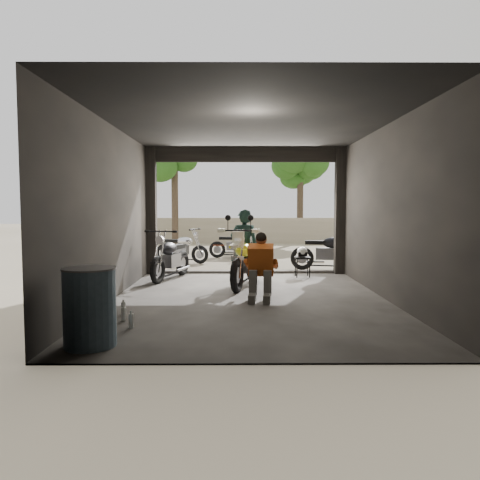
{
  "coord_description": "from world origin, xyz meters",
  "views": [
    {
      "loc": [
        -0.22,
        -8.44,
        1.7
      ],
      "look_at": [
        -0.16,
        0.6,
        1.07
      ],
      "focal_mm": 35.0,
      "sensor_mm": 36.0,
      "label": 1
    }
  ],
  "objects_px": {
    "helmet": "(302,252)",
    "outside_bike_b": "(236,242)",
    "outside_bike_c": "(329,248)",
    "left_bike": "(171,255)",
    "main_bike": "(245,257)",
    "rider": "(244,248)",
    "mechanic": "(260,268)",
    "sign_post": "(350,204)",
    "outside_bike_a": "(181,246)",
    "oil_drum": "(90,308)",
    "stool": "(303,260)"
  },
  "relations": [
    {
      "from": "outside_bike_b",
      "to": "oil_drum",
      "type": "bearing_deg",
      "value": 175.82
    },
    {
      "from": "mechanic",
      "to": "helmet",
      "type": "relative_size",
      "value": 4.47
    },
    {
      "from": "mechanic",
      "to": "sign_post",
      "type": "relative_size",
      "value": 0.46
    },
    {
      "from": "outside_bike_b",
      "to": "main_bike",
      "type": "bearing_deg",
      "value": -172.18
    },
    {
      "from": "main_bike",
      "to": "rider",
      "type": "relative_size",
      "value": 1.16
    },
    {
      "from": "stool",
      "to": "sign_post",
      "type": "distance_m",
      "value": 2.57
    },
    {
      "from": "left_bike",
      "to": "oil_drum",
      "type": "xyz_separation_m",
      "value": [
        -0.22,
        -5.35,
        -0.11
      ]
    },
    {
      "from": "oil_drum",
      "to": "helmet",
      "type": "bearing_deg",
      "value": 59.53
    },
    {
      "from": "mechanic",
      "to": "sign_post",
      "type": "distance_m",
      "value": 5.33
    },
    {
      "from": "rider",
      "to": "stool",
      "type": "xyz_separation_m",
      "value": [
        1.43,
        1.1,
        -0.4
      ]
    },
    {
      "from": "main_bike",
      "to": "rider",
      "type": "distance_m",
      "value": 0.33
    },
    {
      "from": "outside_bike_b",
      "to": "helmet",
      "type": "xyz_separation_m",
      "value": [
        1.64,
        -4.32,
        0.1
      ]
    },
    {
      "from": "rider",
      "to": "mechanic",
      "type": "distance_m",
      "value": 1.8
    },
    {
      "from": "stool",
      "to": "helmet",
      "type": "xyz_separation_m",
      "value": [
        -0.0,
        0.06,
        0.2
      ]
    },
    {
      "from": "outside_bike_c",
      "to": "rider",
      "type": "bearing_deg",
      "value": 145.77
    },
    {
      "from": "rider",
      "to": "oil_drum",
      "type": "distance_m",
      "value": 4.97
    },
    {
      "from": "outside_bike_b",
      "to": "helmet",
      "type": "height_order",
      "value": "outside_bike_b"
    },
    {
      "from": "helmet",
      "to": "outside_bike_b",
      "type": "bearing_deg",
      "value": 102.79
    },
    {
      "from": "mechanic",
      "to": "helmet",
      "type": "xyz_separation_m",
      "value": [
        1.16,
        2.92,
        0.03
      ]
    },
    {
      "from": "outside_bike_b",
      "to": "stool",
      "type": "xyz_separation_m",
      "value": [
        1.64,
        -4.37,
        -0.1
      ]
    },
    {
      "from": "outside_bike_b",
      "to": "sign_post",
      "type": "xyz_separation_m",
      "value": [
        3.14,
        -2.79,
        1.26
      ]
    },
    {
      "from": "stool",
      "to": "sign_post",
      "type": "relative_size",
      "value": 0.19
    },
    {
      "from": "outside_bike_c",
      "to": "oil_drum",
      "type": "height_order",
      "value": "outside_bike_c"
    },
    {
      "from": "stool",
      "to": "helmet",
      "type": "relative_size",
      "value": 1.88
    },
    {
      "from": "left_bike",
      "to": "helmet",
      "type": "height_order",
      "value": "left_bike"
    },
    {
      "from": "sign_post",
      "to": "mechanic",
      "type": "bearing_deg",
      "value": -120.72
    },
    {
      "from": "outside_bike_b",
      "to": "stool",
      "type": "height_order",
      "value": "outside_bike_b"
    },
    {
      "from": "stool",
      "to": "mechanic",
      "type": "bearing_deg",
      "value": -112.08
    },
    {
      "from": "main_bike",
      "to": "stool",
      "type": "relative_size",
      "value": 3.8
    },
    {
      "from": "outside_bike_a",
      "to": "rider",
      "type": "xyz_separation_m",
      "value": [
        1.86,
        -4.13,
        0.3
      ]
    },
    {
      "from": "outside_bike_c",
      "to": "mechanic",
      "type": "xyz_separation_m",
      "value": [
        -2.04,
        -4.13,
        0.0
      ]
    },
    {
      "from": "outside_bike_c",
      "to": "sign_post",
      "type": "xyz_separation_m",
      "value": [
        0.63,
        0.32,
        1.19
      ]
    },
    {
      "from": "left_bike",
      "to": "mechanic",
      "type": "height_order",
      "value": "mechanic"
    },
    {
      "from": "main_bike",
      "to": "sign_post",
      "type": "bearing_deg",
      "value": 59.36
    },
    {
      "from": "oil_drum",
      "to": "main_bike",
      "type": "bearing_deg",
      "value": 65.55
    },
    {
      "from": "mechanic",
      "to": "left_bike",
      "type": "bearing_deg",
      "value": 134.16
    },
    {
      "from": "main_bike",
      "to": "oil_drum",
      "type": "height_order",
      "value": "main_bike"
    },
    {
      "from": "stool",
      "to": "oil_drum",
      "type": "distance_m",
      "value": 6.59
    },
    {
      "from": "left_bike",
      "to": "outside_bike_a",
      "type": "height_order",
      "value": "left_bike"
    },
    {
      "from": "outside_bike_c",
      "to": "rider",
      "type": "relative_size",
      "value": 1.07
    },
    {
      "from": "outside_bike_a",
      "to": "outside_bike_b",
      "type": "relative_size",
      "value": 1.0
    },
    {
      "from": "main_bike",
      "to": "rider",
      "type": "xyz_separation_m",
      "value": [
        -0.02,
        0.27,
        0.19
      ]
    },
    {
      "from": "main_bike",
      "to": "rider",
      "type": "bearing_deg",
      "value": 107.41
    },
    {
      "from": "helmet",
      "to": "oil_drum",
      "type": "xyz_separation_m",
      "value": [
        -3.36,
        -5.72,
        -0.14
      ]
    },
    {
      "from": "rider",
      "to": "stool",
      "type": "relative_size",
      "value": 3.27
    },
    {
      "from": "left_bike",
      "to": "helmet",
      "type": "relative_size",
      "value": 6.53
    },
    {
      "from": "outside_bike_a",
      "to": "helmet",
      "type": "distance_m",
      "value": 4.43
    },
    {
      "from": "main_bike",
      "to": "left_bike",
      "type": "height_order",
      "value": "main_bike"
    },
    {
      "from": "outside_bike_c",
      "to": "left_bike",
      "type": "bearing_deg",
      "value": 121.47
    },
    {
      "from": "helmet",
      "to": "stool",
      "type": "bearing_deg",
      "value": -96.76
    }
  ]
}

